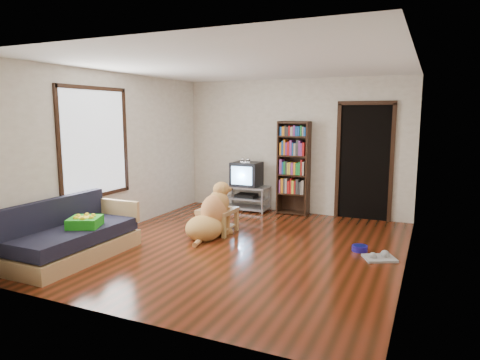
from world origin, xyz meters
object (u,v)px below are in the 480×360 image
at_px(tv_stand, 246,197).
at_px(dog, 211,217).
at_px(sofa, 73,239).
at_px(crt_tv, 247,174).
at_px(dog_bowl, 360,248).
at_px(green_cushion, 85,222).
at_px(bookshelf, 294,163).
at_px(laptop, 217,208).
at_px(grey_rag, 379,258).
at_px(coffee_table, 217,216).

height_order(tv_stand, dog, dog).
bearing_deg(sofa, crt_tv, 75.07).
height_order(dog_bowl, crt_tv, crt_tv).
height_order(green_cushion, tv_stand, green_cushion).
relative_size(bookshelf, sofa, 1.00).
height_order(laptop, sofa, sofa).
height_order(grey_rag, crt_tv, crt_tv).
bearing_deg(dog_bowl, green_cushion, -151.93).
height_order(laptop, dog, dog).
relative_size(green_cushion, grey_rag, 0.99).
bearing_deg(tv_stand, grey_rag, -35.12).
xyz_separation_m(grey_rag, dog, (-2.57, 0.01, 0.31)).
distance_m(tv_stand, crt_tv, 0.47).
distance_m(green_cushion, tv_stand, 3.64).
relative_size(grey_rag, bookshelf, 0.22).
relative_size(laptop, dog, 0.30).
distance_m(sofa, dog, 2.06).
distance_m(green_cushion, coffee_table, 2.12).
bearing_deg(crt_tv, grey_rag, -35.42).
distance_m(laptop, dog_bowl, 2.33).
bearing_deg(sofa, tv_stand, 74.98).
xyz_separation_m(dog_bowl, grey_rag, (0.30, -0.25, -0.03)).
xyz_separation_m(green_cushion, tv_stand, (0.85, 3.53, -0.22)).
height_order(coffee_table, dog, dog).
distance_m(grey_rag, tv_stand, 3.46).
xyz_separation_m(green_cushion, laptop, (1.08, 1.79, -0.07)).
bearing_deg(grey_rag, dog, 179.86).
distance_m(dog_bowl, grey_rag, 0.39).
height_order(green_cushion, laptop, green_cushion).
relative_size(dog_bowl, crt_tv, 0.38).
bearing_deg(dog, tv_stand, 97.19).
distance_m(green_cushion, bookshelf, 4.08).
distance_m(grey_rag, bookshelf, 2.96).
xyz_separation_m(crt_tv, coffee_table, (0.23, -1.73, -0.46)).
relative_size(dog_bowl, coffee_table, 0.40).
relative_size(laptop, crt_tv, 0.57).
bearing_deg(grey_rag, dog_bowl, 140.19).
xyz_separation_m(bookshelf, dog, (-0.70, -2.07, -0.67)).
bearing_deg(coffee_table, bookshelf, 68.11).
xyz_separation_m(dog_bowl, tv_stand, (-2.52, 1.73, 0.23)).
height_order(green_cushion, coffee_table, green_cushion).
bearing_deg(green_cushion, tv_stand, 52.14).
distance_m(dog_bowl, coffee_table, 2.31).
height_order(grey_rag, bookshelf, bookshelf).
relative_size(green_cushion, sofa, 0.22).
bearing_deg(bookshelf, laptop, -111.56).
distance_m(tv_stand, dog, 1.99).
bearing_deg(green_cushion, dog, 30.38).
bearing_deg(tv_stand, green_cushion, -103.54).
height_order(tv_stand, coffee_table, tv_stand).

